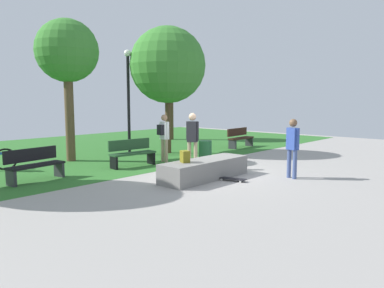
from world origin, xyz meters
TOP-DOWN VIEW (x-y plane):
  - ground_plane at (0.00, 0.00)m, footprint 28.00×28.00m
  - grass_lawn at (0.00, 7.64)m, footprint 26.60×12.71m
  - concrete_ledge at (-0.81, -0.55)m, footprint 2.98×0.88m
  - backpack_on_ledge at (-1.53, -0.44)m, footprint 0.30×0.34m
  - skater_performing_trick at (0.92, -2.36)m, footprint 0.28×0.42m
  - skater_watching at (0.08, 0.74)m, footprint 0.30×0.41m
  - skateboard_by_ledge at (-0.53, -1.30)m, footprint 0.39×0.82m
  - park_bench_center_lawn at (5.66, 2.75)m, footprint 1.62×0.54m
  - park_bench_near_lamppost at (-4.21, 2.76)m, footprint 1.65×0.70m
  - park_bench_far_right at (-0.94, 2.57)m, footprint 1.64×0.65m
  - tree_young_birch at (2.11, 3.95)m, footprint 3.14×3.14m
  - tree_tall_oak at (5.95, 7.72)m, footprint 2.31×2.31m
  - tree_broad_elm at (-1.73, 5.14)m, footprint 2.24×2.24m
  - lamp_post at (0.71, 4.80)m, footprint 0.28×0.28m
  - trash_bin at (1.31, 1.22)m, footprint 0.46×0.46m
  - pedestrian_with_backpack at (0.36, 2.37)m, footprint 0.38×0.43m

SIDE VIEW (x-z plane):
  - ground_plane at x=0.00m, z-range 0.00..0.00m
  - grass_lawn at x=0.00m, z-range 0.00..0.01m
  - skateboard_by_ledge at x=-0.53m, z-range 0.02..0.10m
  - concrete_ledge at x=-0.81m, z-range 0.00..0.55m
  - trash_bin at x=1.31m, z-range 0.00..0.79m
  - park_bench_center_lawn at x=5.66m, z-range 0.03..0.94m
  - park_bench_near_lamppost at x=-4.21m, z-range 0.03..0.94m
  - park_bench_far_right at x=-0.94m, z-range 0.03..0.94m
  - backpack_on_ledge at x=-1.53m, z-range 0.55..0.87m
  - skater_performing_trick at x=0.92m, z-range 0.15..1.86m
  - pedestrian_with_backpack at x=0.36m, z-range 0.17..1.90m
  - skater_watching at x=0.08m, z-range 0.17..1.99m
  - lamp_post at x=0.71m, z-range 0.45..4.69m
  - tree_young_birch at x=2.11m, z-range 1.04..6.28m
  - tree_tall_oak at x=5.95m, z-range 1.34..6.47m
  - tree_broad_elm at x=-1.73m, z-range 1.36..6.48m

